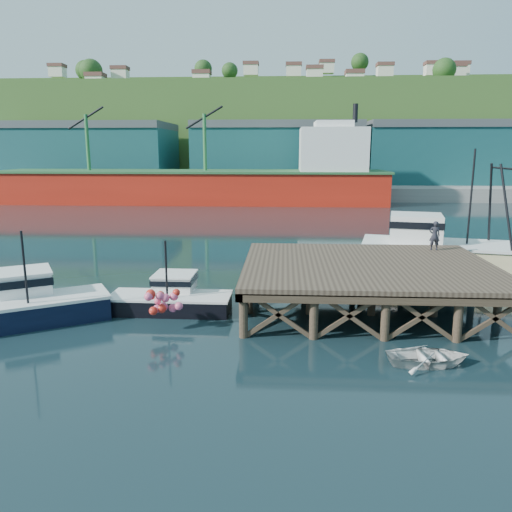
# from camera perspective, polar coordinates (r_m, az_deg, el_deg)

# --- Properties ---
(ground) EXTENTS (300.00, 300.00, 0.00)m
(ground) POSITION_cam_1_polar(r_m,az_deg,el_deg) (25.12, -0.10, -5.38)
(ground) COLOR black
(ground) RESTS_ON ground
(wharf) EXTENTS (12.00, 10.00, 2.62)m
(wharf) POSITION_cam_1_polar(r_m,az_deg,el_deg) (24.73, 12.70, -1.31)
(wharf) COLOR brown
(wharf) RESTS_ON ground
(far_quay) EXTENTS (160.00, 40.00, 2.00)m
(far_quay) POSITION_cam_1_polar(r_m,az_deg,el_deg) (94.17, 2.44, 8.04)
(far_quay) COLOR gray
(far_quay) RESTS_ON ground
(warehouse_left) EXTENTS (32.00, 16.00, 9.00)m
(warehouse_left) POSITION_cam_1_polar(r_m,az_deg,el_deg) (96.11, -19.33, 10.75)
(warehouse_left) COLOR #184C4F
(warehouse_left) RESTS_ON far_quay
(warehouse_mid) EXTENTS (28.00, 16.00, 9.00)m
(warehouse_mid) POSITION_cam_1_polar(r_m,az_deg,el_deg) (88.95, 2.42, 11.36)
(warehouse_mid) COLOR #184C4F
(warehouse_mid) RESTS_ON far_quay
(warehouse_right) EXTENTS (30.00, 16.00, 9.00)m
(warehouse_right) POSITION_cam_1_polar(r_m,az_deg,el_deg) (93.42, 21.49, 10.58)
(warehouse_right) COLOR #184C4F
(warehouse_right) RESTS_ON far_quay
(cargo_ship) EXTENTS (55.50, 10.00, 13.75)m
(cargo_ship) POSITION_cam_1_polar(r_m,az_deg,el_deg) (72.73, -4.58, 8.67)
(cargo_ship) COLOR red
(cargo_ship) RESTS_ON ground
(hillside) EXTENTS (220.00, 50.00, 22.00)m
(hillside) POSITION_cam_1_polar(r_m,az_deg,el_deg) (123.99, 2.71, 13.62)
(hillside) COLOR #2D511E
(hillside) RESTS_ON ground
(boat_navy) EXTENTS (7.09, 5.57, 4.25)m
(boat_navy) POSITION_cam_1_polar(r_m,az_deg,el_deg) (24.47, -24.67, -4.91)
(boat_navy) COLOR black
(boat_navy) RESTS_ON ground
(boat_black) EXTENTS (5.74, 4.85, 3.53)m
(boat_black) POSITION_cam_1_polar(r_m,az_deg,el_deg) (24.17, -9.62, -4.66)
(boat_black) COLOR black
(boat_black) RESTS_ON ground
(trawler) EXTENTS (11.95, 6.37, 7.60)m
(trawler) POSITION_cam_1_polar(r_m,az_deg,el_deg) (32.70, 21.64, 0.68)
(trawler) COLOR beige
(trawler) RESTS_ON ground
(dinghy) EXTENTS (3.05, 2.28, 0.60)m
(dinghy) POSITION_cam_1_polar(r_m,az_deg,el_deg) (19.14, 19.13, -10.82)
(dinghy) COLOR silver
(dinghy) RESTS_ON ground
(dockworker) EXTENTS (0.61, 0.42, 1.61)m
(dockworker) POSITION_cam_1_polar(r_m,az_deg,el_deg) (28.99, 19.73, 2.21)
(dockworker) COLOR black
(dockworker) RESTS_ON wharf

